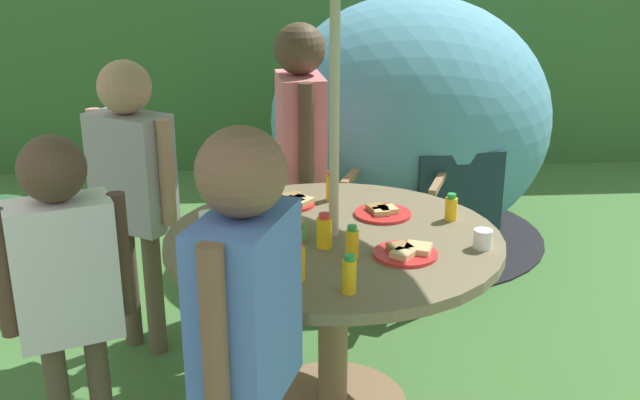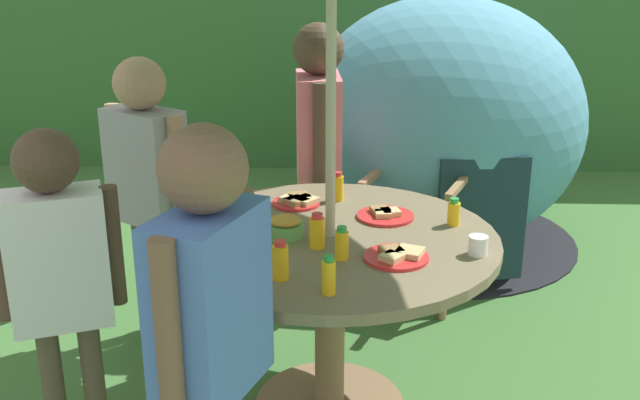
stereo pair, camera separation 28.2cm
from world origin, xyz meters
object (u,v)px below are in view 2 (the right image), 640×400
at_px(wooden_chair, 422,197).
at_px(juice_bottle_back_edge, 317,232).
at_px(dome_tent, 441,124).
at_px(child_in_pink_shirt, 318,131).
at_px(child_in_white_shirt, 58,260).
at_px(juice_bottle_center_back, 454,213).
at_px(juice_bottle_center_front, 329,276).
at_px(potted_plant, 38,236).
at_px(juice_bottle_near_left, 248,238).
at_px(plate_near_right, 397,256).
at_px(cup_near, 478,245).
at_px(child_in_grey_shirt, 146,166).
at_px(plate_far_left, 385,215).
at_px(juice_bottle_mid_right, 280,261).
at_px(juice_bottle_far_right, 342,244).
at_px(garden_table, 330,274).
at_px(juice_bottle_mid_left, 338,187).
at_px(snack_bowl, 285,227).
at_px(cup_far, 209,215).
at_px(child_in_blue_shirt, 210,304).
at_px(plate_front_edge, 297,201).

height_order(wooden_chair, juice_bottle_back_edge, wooden_chair).
relative_size(dome_tent, child_in_pink_shirt, 1.40).
xyz_separation_m(child_in_white_shirt, juice_bottle_center_back, (1.35, 0.46, 0.01)).
relative_size(child_in_white_shirt, juice_bottle_center_front, 9.66).
xyz_separation_m(potted_plant, juice_bottle_near_left, (1.23, -1.10, 0.45)).
bearing_deg(dome_tent, plate_near_right, -111.08).
height_order(child_in_white_shirt, cup_near, child_in_white_shirt).
bearing_deg(child_in_grey_shirt, plate_far_left, 14.94).
relative_size(child_in_white_shirt, juice_bottle_center_back, 11.45).
height_order(potted_plant, juice_bottle_mid_right, juice_bottle_mid_right).
height_order(dome_tent, child_in_pink_shirt, dome_tent).
xyz_separation_m(juice_bottle_far_right, juice_bottle_center_back, (0.42, 0.34, -0.01)).
distance_m(garden_table, juice_bottle_center_front, 0.52).
bearing_deg(juice_bottle_mid_right, plate_near_right, 23.90).
xyz_separation_m(juice_bottle_near_left, juice_bottle_mid_left, (0.30, 0.56, 0.00)).
height_order(snack_bowl, juice_bottle_center_front, juice_bottle_center_front).
distance_m(snack_bowl, juice_bottle_far_right, 0.29).
xyz_separation_m(wooden_chair, juice_bottle_mid_left, (-0.42, -0.73, 0.29)).
xyz_separation_m(wooden_chair, child_in_white_shirt, (-1.33, -1.45, 0.27)).
bearing_deg(juice_bottle_near_left, cup_near, 0.66).
bearing_deg(juice_bottle_near_left, juice_bottle_far_right, -7.57).
relative_size(wooden_chair, child_in_white_shirt, 0.74).
distance_m(child_in_pink_shirt, juice_bottle_mid_left, 0.55).
bearing_deg(dome_tent, juice_bottle_near_left, -124.66).
bearing_deg(juice_bottle_center_front, snack_bowl, 110.15).
distance_m(plate_far_left, cup_near, 0.46).
height_order(snack_bowl, juice_bottle_mid_right, juice_bottle_mid_right).
relative_size(juice_bottle_near_left, juice_bottle_far_right, 0.97).
height_order(dome_tent, plate_far_left, dome_tent).
bearing_deg(snack_bowl, juice_bottle_center_front, -69.85).
height_order(potted_plant, plate_near_right, plate_near_right).
height_order(juice_bottle_center_front, juice_bottle_mid_right, juice_bottle_mid_right).
xyz_separation_m(child_in_white_shirt, plate_far_left, (1.09, 0.53, -0.03)).
xyz_separation_m(cup_near, cup_far, (-0.98, 0.28, -0.01)).
distance_m(snack_bowl, plate_far_left, 0.43).
bearing_deg(dome_tent, cup_near, -103.37).
bearing_deg(cup_far, cup_near, -15.95).
xyz_separation_m(potted_plant, snack_bowl, (1.34, -0.94, 0.43)).
bearing_deg(juice_bottle_mid_left, juice_bottle_near_left, -118.40).
xyz_separation_m(potted_plant, plate_near_right, (1.74, -1.13, 0.41)).
xyz_separation_m(juice_bottle_near_left, juice_bottle_center_back, (0.74, 0.29, -0.00)).
xyz_separation_m(potted_plant, juice_bottle_center_back, (1.97, -0.80, 0.45)).
distance_m(garden_table, snack_bowl, 0.25).
distance_m(juice_bottle_center_back, cup_far, 0.93).
distance_m(potted_plant, juice_bottle_mid_left, 1.69).
relative_size(child_in_blue_shirt, juice_bottle_near_left, 11.83).
bearing_deg(child_in_blue_shirt, plate_front_edge, 12.80).
bearing_deg(plate_near_right, plate_far_left, 93.28).
xyz_separation_m(plate_near_right, cup_far, (-0.70, 0.33, 0.02)).
bearing_deg(juice_bottle_center_back, dome_tent, 84.80).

